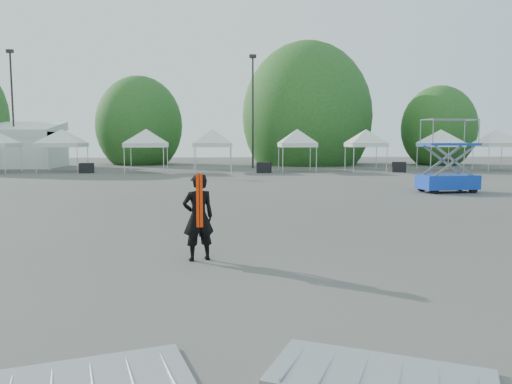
{
  "coord_description": "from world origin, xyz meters",
  "views": [
    {
      "loc": [
        -0.0,
        -11.73,
        2.5
      ],
      "look_at": [
        0.86,
        -0.3,
        1.3
      ],
      "focal_mm": 35.0,
      "sensor_mm": 36.0,
      "label": 1
    }
  ],
  "objects": [
    {
      "name": "tent_c",
      "position": [
        -12.28,
        28.72,
        3.06
      ],
      "size": [
        4.64,
        4.64,
        3.88
      ],
      "color": "silver",
      "rests_on": "ground"
    },
    {
      "name": "tent_d",
      "position": [
        -5.53,
        27.22,
        3.06
      ],
      "size": [
        4.35,
        4.35,
        3.88
      ],
      "color": "silver",
      "rests_on": "ground"
    },
    {
      "name": "tent_g",
      "position": [
        11.74,
        27.49,
        3.06
      ],
      "size": [
        4.0,
        4.0,
        3.88
      ],
      "color": "silver",
      "rests_on": "ground"
    },
    {
      "name": "scissor_lift",
      "position": [
        10.88,
        11.2,
        1.75
      ],
      "size": [
        2.82,
        1.65,
        3.47
      ],
      "rotation": [
        0.0,
        0.0,
        0.12
      ],
      "color": "#0D14B0",
      "rests_on": "ground"
    },
    {
      "name": "tent_extra_8",
      "position": [
        22.62,
        27.56,
        3.06
      ],
      "size": [
        3.85,
        3.85,
        3.88
      ],
      "color": "silver",
      "rests_on": "ground"
    },
    {
      "name": "crate_east",
      "position": [
        13.94,
        25.9,
        0.39
      ],
      "size": [
        1.19,
        1.04,
        0.79
      ],
      "primitive_type": "cube",
      "rotation": [
        0.0,
        0.0,
        -0.28
      ],
      "color": "black",
      "rests_on": "ground"
    },
    {
      "name": "tree_far_e",
      "position": [
        22.0,
        37.0,
        3.63
      ],
      "size": [
        3.84,
        3.84,
        5.84
      ],
      "color": "#382314",
      "rests_on": "ground"
    },
    {
      "name": "man",
      "position": [
        -0.43,
        -1.47,
        0.91
      ],
      "size": [
        0.77,
        0.62,
        1.82
      ],
      "rotation": [
        0.0,
        0.0,
        3.46
      ],
      "color": "black",
      "rests_on": "ground"
    },
    {
      "name": "tree_mid_e",
      "position": [
        9.0,
        39.0,
        4.84
      ],
      "size": [
        5.12,
        5.12,
        7.79
      ],
      "color": "#382314",
      "rests_on": "ground"
    },
    {
      "name": "crate_west",
      "position": [
        -9.94,
        26.66,
        0.38
      ],
      "size": [
        0.99,
        0.78,
        0.75
      ],
      "primitive_type": "cube",
      "rotation": [
        0.0,
        0.0,
        0.03
      ],
      "color": "black",
      "rests_on": "ground"
    },
    {
      "name": "barrier_left",
      "position": [
        -1.5,
        -6.79,
        0.04
      ],
      "size": [
        2.59,
        1.8,
        0.07
      ],
      "rotation": [
        0.0,
        0.0,
        0.29
      ],
      "color": "#A6A8AE",
      "rests_on": "ground"
    },
    {
      "name": "barrier_mid",
      "position": [
        1.68,
        -6.85,
        0.04
      ],
      "size": [
        2.57,
        2.03,
        0.07
      ],
      "rotation": [
        0.0,
        0.0,
        -0.45
      ],
      "color": "#A6A8AE",
      "rests_on": "ground"
    },
    {
      "name": "tent_f",
      "position": [
        6.13,
        27.03,
        3.06
      ],
      "size": [
        3.93,
        3.93,
        3.88
      ],
      "color": "silver",
      "rests_on": "ground"
    },
    {
      "name": "light_pole_west",
      "position": [
        -18.0,
        34.0,
        5.77
      ],
      "size": [
        0.6,
        0.25,
        10.3
      ],
      "color": "black",
      "rests_on": "ground"
    },
    {
      "name": "tent_h",
      "position": [
        17.98,
        27.67,
        3.06
      ],
      "size": [
        4.13,
        4.13,
        3.88
      ],
      "color": "silver",
      "rests_on": "ground"
    },
    {
      "name": "ground",
      "position": [
        0.0,
        0.0,
        0.0
      ],
      "size": [
        120.0,
        120.0,
        0.0
      ],
      "primitive_type": "plane",
      "color": "#474442",
      "rests_on": "ground"
    },
    {
      "name": "crate_mid",
      "position": [
        3.44,
        25.91,
        0.4
      ],
      "size": [
        1.2,
        1.04,
        0.8
      ],
      "primitive_type": "cube",
      "rotation": [
        0.0,
        0.0,
        -0.27
      ],
      "color": "black",
      "rests_on": "ground"
    },
    {
      "name": "tree_mid_w",
      "position": [
        -8.0,
        40.0,
        3.93
      ],
      "size": [
        4.16,
        4.16,
        6.33
      ],
      "color": "#382314",
      "rests_on": "ground"
    },
    {
      "name": "light_pole_east",
      "position": [
        3.0,
        32.0,
        5.52
      ],
      "size": [
        0.6,
        0.25,
        9.8
      ],
      "color": "black",
      "rests_on": "ground"
    },
    {
      "name": "tent_e",
      "position": [
        -0.45,
        27.77,
        3.06
      ],
      "size": [
        4.27,
        4.27,
        3.88
      ],
      "color": "silver",
      "rests_on": "ground"
    }
  ]
}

